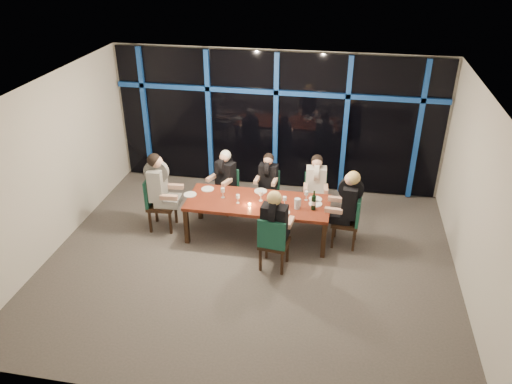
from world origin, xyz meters
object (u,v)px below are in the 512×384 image
diner_far_mid (268,175)px  diner_near_mid (275,218)px  chair_end_left (157,200)px  diner_far_right (316,179)px  chair_far_right (315,194)px  chair_near_mid (273,241)px  wine_bottle (314,202)px  dining_table (258,205)px  diner_end_right (348,198)px  diner_end_left (159,181)px  water_pitcher (297,204)px  chair_far_left (227,187)px  chair_far_mid (269,189)px  diner_far_left (225,173)px  chair_end_right (351,218)px

diner_far_mid → diner_near_mid: diner_near_mid is taller
chair_end_left → diner_near_mid: diner_near_mid is taller
chair_end_left → diner_far_right: diner_far_right is taller
chair_far_right → chair_near_mid: size_ratio=0.92×
diner_near_mid → wine_bottle: 0.96m
dining_table → diner_end_right: diner_end_right is taller
diner_end_right → chair_near_mid: bearing=-44.8°
chair_near_mid → diner_end_right: 1.58m
chair_near_mid → diner_end_right: size_ratio=1.03×
dining_table → diner_end_left: 1.88m
diner_near_mid → water_pitcher: 0.81m
chair_far_right → diner_far_mid: size_ratio=1.10×
diner_far_mid → diner_far_right: 0.96m
diner_end_left → diner_near_mid: 2.44m
chair_near_mid → wine_bottle: (0.58, 0.85, 0.33)m
diner_end_right → water_pitcher: size_ratio=5.08×
diner_far_mid → chair_end_left: bearing=-148.8°
diner_near_mid → chair_near_mid: bearing=90.0°
diner_far_right → diner_near_mid: (-0.54, -1.69, 0.07)m
dining_table → diner_far_mid: size_ratio=3.08×
wine_bottle → water_pitcher: (-0.28, -0.02, -0.04)m
chair_far_left → chair_end_left: (-1.15, -0.91, 0.08)m
chair_far_mid → diner_end_left: bearing=-146.2°
diner_end_right → water_pitcher: diner_end_right is taller
chair_far_mid → diner_far_left: diner_far_left is taller
diner_far_right → chair_far_mid: bearing=164.2°
chair_far_mid → wine_bottle: (0.98, -1.13, 0.41)m
chair_near_mid → diner_far_left: bearing=-48.2°
diner_far_left → water_pitcher: 1.81m
diner_far_left → diner_far_right: (1.80, 0.01, 0.02)m
chair_end_right → diner_near_mid: size_ratio=1.03×
chair_far_left → diner_near_mid: (1.23, -1.75, 0.46)m
chair_far_mid → diner_far_left: (-0.85, -0.21, 0.38)m
chair_far_left → diner_far_mid: bearing=26.0°
chair_end_left → chair_near_mid: size_ratio=1.05×
chair_near_mid → chair_far_mid: bearing=-72.2°
chair_end_left → diner_end_right: size_ratio=1.08×
diner_far_mid → diner_end_left: size_ratio=0.82×
diner_far_right → diner_far_mid: bearing=168.5°
chair_end_left → diner_end_right: (3.54, 0.07, 0.37)m
diner_end_left → dining_table: bearing=-93.0°
chair_end_left → diner_far_left: 1.43m
chair_end_right → diner_end_left: size_ratio=0.98×
diner_end_left → chair_far_mid: bearing=-64.8°
chair_far_left → chair_end_right: size_ratio=0.90×
chair_end_left → chair_near_mid: (2.37, -0.92, -0.03)m
dining_table → diner_far_left: (-0.82, 0.81, 0.18)m
dining_table → chair_far_left: (-0.79, 0.88, -0.18)m
chair_end_right → diner_far_left: (-2.50, 0.78, 0.30)m
chair_end_right → diner_far_left: 2.64m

